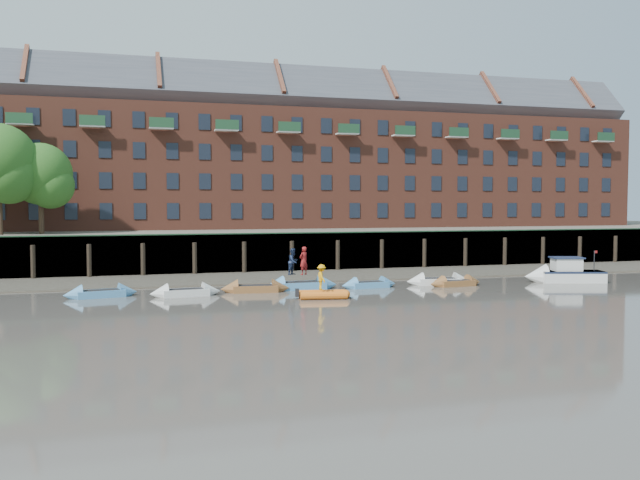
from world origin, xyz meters
name	(u,v)px	position (x,y,z in m)	size (l,w,h in m)	color
ground	(424,311)	(0.00, 0.00, 0.00)	(220.00, 220.00, 0.00)	#58524C
foreshore	(328,276)	(0.00, 18.00, 0.00)	(110.00, 8.00, 0.50)	#3D382F
mud_band	(341,281)	(0.00, 14.60, 0.00)	(110.00, 1.60, 0.10)	#4C4336
river_wall	(313,252)	(0.00, 22.38, 1.59)	(110.00, 1.23, 3.30)	#2D2A26
bank_terrace	(279,243)	(0.00, 36.00, 1.60)	(110.00, 28.00, 3.20)	#5E594D
apartment_terrace	(276,135)	(0.00, 36.99, 12.82)	(80.60, 15.56, 20.98)	brown
rowboat_0	(101,294)	(-16.78, 10.36, 0.23)	(4.54, 2.07, 1.27)	#4B8ABC
rowboat_1	(185,292)	(-11.75, 9.47, 0.22)	(4.48, 1.71, 1.27)	silver
rowboat_2	(255,289)	(-7.25, 10.12, 0.23)	(4.58, 1.75, 1.30)	brown
rowboat_3	(301,285)	(-4.04, 10.67, 0.25)	(4.97, 1.50, 1.44)	#4B8ABC
rowboat_4	(369,285)	(0.62, 10.27, 0.21)	(4.09, 1.52, 1.16)	#4B8ABC
rowboat_5	(439,281)	(5.94, 10.51, 0.24)	(4.77, 2.11, 1.34)	silver
rowboat_6	(456,283)	(6.71, 9.46, 0.21)	(4.16, 1.63, 1.18)	brown
rib_tender	(325,294)	(-3.72, 6.14, 0.23)	(3.15, 1.85, 0.53)	orange
motor_launch	(559,274)	(15.00, 9.49, 0.60)	(5.95, 3.29, 2.34)	silver
person_rower_a	(304,261)	(-3.87, 10.67, 1.91)	(0.69, 0.45, 1.88)	maroon
person_rower_b	(293,262)	(-4.54, 10.82, 1.86)	(0.87, 0.68, 1.78)	#19233F
person_rib_crew	(322,277)	(-3.91, 6.20, 1.28)	(1.01, 0.58, 1.56)	orange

